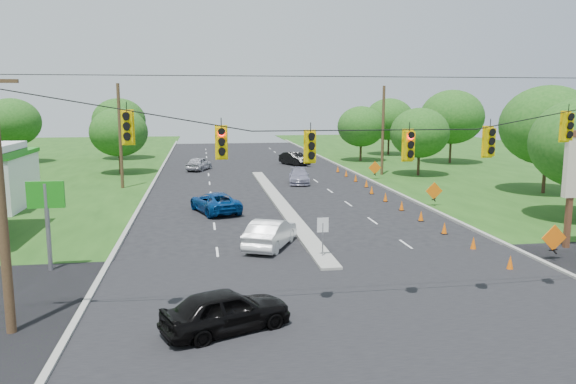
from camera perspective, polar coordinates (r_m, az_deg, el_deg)
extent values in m
plane|color=black|center=(21.86, 6.93, -11.15)|extent=(160.00, 160.00, 0.00)
cube|color=black|center=(21.86, 6.93, -11.15)|extent=(160.00, 14.00, 0.02)
cube|color=gray|center=(50.46, -13.74, 0.40)|extent=(0.25, 110.00, 0.16)
cube|color=gray|center=(52.68, 8.71, 0.93)|extent=(0.25, 110.00, 0.16)
cube|color=gray|center=(41.78, -0.86, -1.16)|extent=(1.00, 34.00, 0.18)
cylinder|color=gray|center=(27.15, 3.54, -5.01)|extent=(0.06, 0.06, 1.80)
cube|color=white|center=(26.96, 3.56, -3.36)|extent=(0.55, 0.04, 0.70)
cylinder|color=#422D1C|center=(19.97, -27.17, -0.71)|extent=(0.32, 0.32, 9.00)
cylinder|color=black|center=(19.53, 8.14, 7.41)|extent=(24.00, 0.04, 0.04)
cube|color=#FBD101|center=(18.84, -16.01, 6.32)|extent=(0.34, 0.24, 1.00)
cube|color=#FBD101|center=(18.74, -6.77, 4.99)|extent=(0.34, 0.24, 1.00)
cube|color=#FBD101|center=(19.10, 2.30, 4.60)|extent=(0.34, 0.24, 1.00)
cube|color=#FBD101|center=(20.07, 12.19, 4.63)|extent=(0.34, 0.24, 1.00)
cube|color=#FBD101|center=(21.32, 19.78, 4.79)|extent=(0.34, 0.24, 1.00)
cube|color=#FBD101|center=(22.87, 26.51, 5.96)|extent=(0.34, 0.24, 1.00)
cylinder|color=#422D1C|center=(50.24, -16.68, 5.41)|extent=(0.28, 0.28, 9.00)
cylinder|color=#422D1C|center=(57.70, 9.62, 6.13)|extent=(0.28, 0.28, 9.00)
cylinder|color=gray|center=(27.16, -23.20, -3.37)|extent=(0.20, 0.20, 4.00)
cube|color=#1A8716|center=(26.89, -23.41, -0.25)|extent=(1.60, 0.15, 1.20)
cube|color=#59331E|center=(32.15, 26.65, -1.37)|extent=(0.25, 0.25, 4.40)
cone|color=#E75D09|center=(27.48, 21.64, -6.68)|extent=(0.32, 0.32, 0.70)
cone|color=#E75D09|center=(30.43, 18.32, -4.96)|extent=(0.32, 0.32, 0.70)
cone|color=#E75D09|center=(33.49, 15.61, -3.54)|extent=(0.32, 0.32, 0.70)
cone|color=#E75D09|center=(36.63, 13.36, -2.36)|extent=(0.32, 0.32, 0.70)
cone|color=#E75D09|center=(39.82, 11.48, -1.36)|extent=(0.32, 0.32, 0.70)
cone|color=#E75D09|center=(43.07, 9.87, -0.50)|extent=(0.32, 0.32, 0.70)
cone|color=#E75D09|center=(46.35, 8.50, 0.23)|extent=(0.32, 0.32, 0.70)
cone|color=#E75D09|center=(49.83, 7.97, 0.88)|extent=(0.32, 0.32, 0.70)
cone|color=#E75D09|center=(53.16, 6.89, 1.43)|extent=(0.32, 0.32, 0.70)
cone|color=#E75D09|center=(56.50, 5.93, 1.92)|extent=(0.32, 0.32, 0.70)
cone|color=#E75D09|center=(59.87, 5.08, 2.35)|extent=(0.32, 0.32, 0.70)
cube|color=black|center=(29.70, 25.33, -5.35)|extent=(0.06, 0.58, 0.26)
cube|color=black|center=(29.70, 25.33, -5.35)|extent=(0.06, 0.58, 0.26)
cube|color=orange|center=(29.56, 25.41, -4.22)|extent=(1.27, 0.05, 1.27)
cube|color=black|center=(41.73, 14.59, -0.71)|extent=(0.06, 0.58, 0.26)
cube|color=black|center=(41.73, 14.59, -0.71)|extent=(0.06, 0.58, 0.26)
cube|color=orange|center=(41.63, 14.62, 0.11)|extent=(1.27, 0.05, 1.27)
cube|color=black|center=(54.70, 8.80, 1.82)|extent=(0.06, 0.58, 0.26)
cube|color=black|center=(54.70, 8.80, 1.82)|extent=(0.06, 0.58, 0.26)
cube|color=orange|center=(54.62, 8.82, 2.45)|extent=(1.27, 0.05, 1.27)
cylinder|color=black|center=(75.33, -26.07, 3.71)|extent=(0.28, 0.28, 2.88)
ellipsoid|color=#194C14|center=(75.13, -26.26, 6.38)|extent=(6.72, 6.72, 5.76)
cylinder|color=black|center=(60.59, -16.68, 2.94)|extent=(0.28, 0.28, 2.52)
ellipsoid|color=#194C14|center=(60.35, -16.81, 5.85)|extent=(5.88, 5.88, 5.04)
cylinder|color=black|center=(75.64, -16.67, 4.29)|extent=(0.28, 0.28, 2.88)
ellipsoid|color=#194C14|center=(75.44, -16.79, 6.95)|extent=(6.72, 6.72, 5.76)
cylinder|color=black|center=(50.38, 24.60, 1.67)|extent=(0.28, 0.28, 3.24)
ellipsoid|color=#194C14|center=(50.07, 24.91, 6.16)|extent=(7.56, 7.56, 6.48)
cylinder|color=black|center=(58.24, 13.12, 2.85)|extent=(0.28, 0.28, 2.52)
ellipsoid|color=#194C14|center=(57.98, 13.23, 5.87)|extent=(5.88, 5.88, 5.04)
cylinder|color=black|center=(70.51, 16.16, 4.11)|extent=(0.28, 0.28, 3.24)
ellipsoid|color=#194C14|center=(70.28, 16.31, 7.33)|extent=(7.56, 7.56, 6.48)
cylinder|color=black|center=(79.21, 10.17, 4.74)|extent=(0.28, 0.28, 2.88)
ellipsoid|color=#194C14|center=(79.01, 10.24, 7.29)|extent=(6.72, 6.72, 5.76)
cylinder|color=black|center=(70.77, 7.39, 4.13)|extent=(0.28, 0.28, 2.52)
ellipsoid|color=#194C14|center=(70.55, 7.44, 6.62)|extent=(5.88, 5.88, 5.04)
imported|color=black|center=(19.08, -6.30, -11.87)|extent=(4.69, 3.30, 1.48)
imported|color=silver|center=(29.27, -1.79, -4.22)|extent=(3.38, 4.87, 1.52)
imported|color=navy|center=(38.62, -7.43, -1.05)|extent=(3.80, 5.53, 1.40)
imported|color=gray|center=(51.65, 1.14, 1.62)|extent=(2.50, 4.81, 1.33)
imported|color=#A7A6AE|center=(61.98, -9.03, 2.87)|extent=(3.18, 4.63, 1.46)
imported|color=black|center=(66.13, 0.64, 3.41)|extent=(3.28, 4.91, 1.53)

